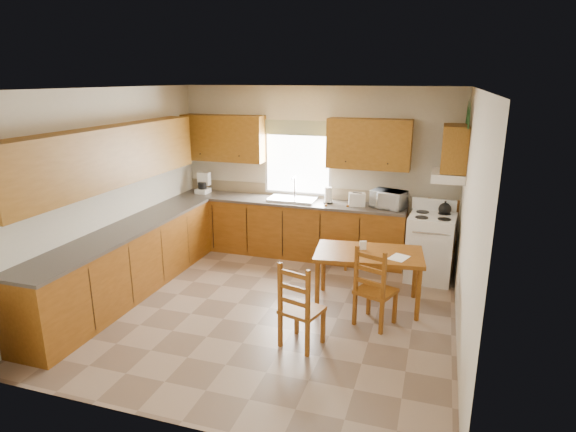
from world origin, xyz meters
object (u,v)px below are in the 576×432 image
(stove, at_px, (430,248))
(microwave, at_px, (389,199))
(chair_near_right, at_px, (376,286))
(chair_far_left, at_px, (336,237))
(chair_near_left, at_px, (302,304))
(chair_far_right, at_px, (439,240))
(dining_table, at_px, (368,278))

(stove, distance_m, microwave, 0.96)
(microwave, height_order, chair_near_right, microwave)
(microwave, relative_size, chair_far_left, 0.48)
(microwave, height_order, chair_near_left, microwave)
(chair_far_right, bearing_deg, chair_near_left, -113.80)
(microwave, bearing_deg, chair_near_right, -67.89)
(microwave, bearing_deg, stove, -9.09)
(microwave, xyz_separation_m, chair_near_right, (0.11, -1.95, -0.57))
(chair_near_left, xyz_separation_m, chair_near_right, (0.69, 0.71, 0.01))
(stove, distance_m, chair_near_right, 1.69)
(chair_near_right, xyz_separation_m, chair_far_left, (-0.84, 1.64, -0.02))
(dining_table, xyz_separation_m, chair_far_right, (0.83, 1.27, 0.20))
(stove, height_order, chair_far_right, chair_far_right)
(chair_far_left, distance_m, chair_far_right, 1.51)
(chair_near_left, relative_size, chair_far_left, 1.03)
(stove, relative_size, dining_table, 0.70)
(chair_far_left, xyz_separation_m, chair_far_right, (1.51, 0.11, 0.08))
(chair_far_left, relative_size, chair_far_right, 0.85)
(stove, distance_m, dining_table, 1.32)
(chair_far_right, bearing_deg, microwave, 171.43)
(stove, height_order, chair_far_left, chair_far_left)
(chair_near_left, distance_m, chair_near_right, 0.99)
(chair_near_right, distance_m, chair_far_left, 1.84)
(chair_near_left, distance_m, chair_far_left, 2.35)
(chair_near_right, bearing_deg, dining_table, -50.23)
(chair_near_left, bearing_deg, chair_far_left, -70.04)
(microwave, distance_m, chair_far_right, 0.94)
(dining_table, xyz_separation_m, chair_near_right, (0.17, -0.49, 0.13))
(chair_far_left, bearing_deg, chair_far_right, -5.67)
(stove, bearing_deg, chair_near_left, -113.92)
(chair_near_left, height_order, chair_near_right, chair_near_right)
(microwave, bearing_deg, dining_table, -73.37)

